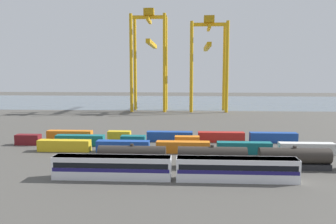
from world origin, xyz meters
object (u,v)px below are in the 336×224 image
at_px(shipping_container_13, 273,138).
at_px(gantry_crane_west, 150,51).
at_px(shipping_container_0, 64,146).
at_px(shipping_container_4, 307,149).
at_px(shipping_container_12, 221,137).
at_px(gantry_crane_central, 208,54).
at_px(shipping_container_5, 28,140).
at_px(freight_tank_row, 294,158).
at_px(passenger_train, 174,167).
at_px(shipping_container_6, 80,140).

height_order(shipping_container_13, gantry_crane_west, gantry_crane_west).
xyz_separation_m(shipping_container_0, shipping_container_4, (54.98, 0.00, 0.00)).
bearing_deg(shipping_container_12, gantry_crane_central, 89.22).
distance_m(shipping_container_5, gantry_crane_central, 100.87).
bearing_deg(freight_tank_row, passenger_train, -160.85).
bearing_deg(freight_tank_row, shipping_container_4, 61.51).
bearing_deg(shipping_container_12, passenger_train, -109.02).
xyz_separation_m(shipping_container_5, shipping_container_6, (13.39, 0.00, 0.00)).
height_order(shipping_container_5, shipping_container_13, same).
distance_m(passenger_train, gantry_crane_central, 113.05).
xyz_separation_m(passenger_train, gantry_crane_central, (12.21, 109.54, 25.15)).
distance_m(passenger_train, shipping_container_12, 34.27).
height_order(shipping_container_4, shipping_container_13, same).
relative_size(passenger_train, shipping_container_6, 3.40).
bearing_deg(shipping_container_13, shipping_container_0, -165.87).
bearing_deg(gantry_crane_central, shipping_container_4, -79.57).
height_order(passenger_train, gantry_crane_central, gantry_crane_central).
bearing_deg(shipping_container_5, gantry_crane_west, 75.47).
distance_m(freight_tank_row, gantry_crane_central, 105.34).
bearing_deg(shipping_container_5, shipping_container_4, -5.49).
xyz_separation_m(shipping_container_0, gantry_crane_west, (9.90, 89.91, 27.77)).
distance_m(gantry_crane_west, gantry_crane_central, 28.57).
relative_size(shipping_container_5, shipping_container_13, 0.50).
distance_m(shipping_container_6, gantry_crane_central, 94.92).
relative_size(shipping_container_12, shipping_container_13, 1.00).
bearing_deg(shipping_container_5, passenger_train, -34.40).
bearing_deg(shipping_container_13, passenger_train, -127.36).
distance_m(shipping_container_0, gantry_crane_central, 101.22).
relative_size(freight_tank_row, gantry_crane_central, 1.65).
bearing_deg(shipping_container_4, shipping_container_0, 180.00).
bearing_deg(shipping_container_0, gantry_crane_central, 66.88).
bearing_deg(shipping_container_12, shipping_container_6, -169.83).
height_order(shipping_container_6, gantry_crane_central, gantry_crane_central).
relative_size(shipping_container_4, gantry_crane_central, 0.27).
distance_m(shipping_container_0, shipping_container_6, 6.62).
xyz_separation_m(shipping_container_6, shipping_container_13, (49.28, 6.41, 0.00)).
bearing_deg(shipping_container_4, freight_tank_row, -118.49).
distance_m(shipping_container_12, shipping_container_13, 13.56).
bearing_deg(gantry_crane_central, freight_tank_row, -84.30).
relative_size(shipping_container_0, gantry_crane_west, 0.25).
height_order(shipping_container_0, shipping_container_5, same).
xyz_separation_m(freight_tank_row, shipping_container_0, (-48.57, 11.80, -0.78)).
xyz_separation_m(shipping_container_5, shipping_container_12, (49.12, 6.41, 0.00)).
relative_size(freight_tank_row, shipping_container_4, 6.16).
distance_m(shipping_container_0, shipping_container_12, 39.51).
xyz_separation_m(shipping_container_0, shipping_container_5, (-11.75, 6.41, 0.00)).
bearing_deg(shipping_container_12, shipping_container_13, 0.00).
bearing_deg(passenger_train, freight_tank_row, 19.15).
height_order(shipping_container_0, gantry_crane_central, gantry_crane_central).
distance_m(shipping_container_4, gantry_crane_west, 104.34).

